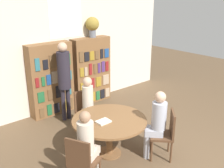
{
  "coord_description": "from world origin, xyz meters",
  "views": [
    {
      "loc": [
        -3.37,
        -1.76,
        2.85
      ],
      "look_at": [
        -0.02,
        2.13,
        1.05
      ],
      "focal_mm": 42.0,
      "sensor_mm": 36.0,
      "label": 1
    }
  ],
  "objects_px": {
    "seated_reader_right": "(156,121)",
    "flower_vase": "(92,25)",
    "seated_reader_back": "(87,143)",
    "seated_reader_left": "(89,104)",
    "librarian_standing": "(64,74)",
    "bookshelf_left": "(51,80)",
    "chair_near_camera": "(82,161)",
    "chair_left_side": "(85,109)",
    "reading_table": "(109,124)",
    "chair_far_side": "(166,132)",
    "bookshelf_right": "(91,71)"
  },
  "relations": [
    {
      "from": "seated_reader_right",
      "to": "flower_vase",
      "type": "bearing_deg",
      "value": 30.85
    },
    {
      "from": "seated_reader_right",
      "to": "seated_reader_back",
      "type": "xyz_separation_m",
      "value": [
        -1.32,
        0.23,
        -0.02
      ]
    },
    {
      "from": "seated_reader_left",
      "to": "librarian_standing",
      "type": "relative_size",
      "value": 0.69
    },
    {
      "from": "bookshelf_left",
      "to": "seated_reader_back",
      "type": "distance_m",
      "value": 2.75
    },
    {
      "from": "bookshelf_left",
      "to": "seated_reader_back",
      "type": "xyz_separation_m",
      "value": [
        -0.82,
        -2.62,
        -0.17
      ]
    },
    {
      "from": "chair_near_camera",
      "to": "seated_reader_back",
      "type": "distance_m",
      "value": 0.27
    },
    {
      "from": "chair_left_side",
      "to": "flower_vase",
      "type": "bearing_deg",
      "value": -122.84
    },
    {
      "from": "chair_left_side",
      "to": "seated_reader_right",
      "type": "height_order",
      "value": "seated_reader_right"
    },
    {
      "from": "flower_vase",
      "to": "chair_left_side",
      "type": "xyz_separation_m",
      "value": [
        -1.17,
        -1.27,
        -1.55
      ]
    },
    {
      "from": "bookshelf_left",
      "to": "reading_table",
      "type": "height_order",
      "value": "bookshelf_left"
    },
    {
      "from": "bookshelf_left",
      "to": "chair_far_side",
      "type": "height_order",
      "value": "bookshelf_left"
    },
    {
      "from": "seated_reader_left",
      "to": "bookshelf_right",
      "type": "bearing_deg",
      "value": -118.02
    },
    {
      "from": "seated_reader_right",
      "to": "librarian_standing",
      "type": "height_order",
      "value": "librarian_standing"
    },
    {
      "from": "reading_table",
      "to": "chair_left_side",
      "type": "relative_size",
      "value": 1.49
    },
    {
      "from": "chair_far_side",
      "to": "librarian_standing",
      "type": "xyz_separation_m",
      "value": [
        -0.55,
        2.48,
        0.62
      ]
    },
    {
      "from": "reading_table",
      "to": "seated_reader_left",
      "type": "xyz_separation_m",
      "value": [
        0.14,
        0.81,
        0.09
      ]
    },
    {
      "from": "chair_left_side",
      "to": "seated_reader_right",
      "type": "xyz_separation_m",
      "value": [
        0.4,
        -1.59,
        0.22
      ]
    },
    {
      "from": "bookshelf_right",
      "to": "chair_left_side",
      "type": "xyz_separation_m",
      "value": [
        -1.1,
        -1.26,
        -0.36
      ]
    },
    {
      "from": "flower_vase",
      "to": "seated_reader_back",
      "type": "height_order",
      "value": "flower_vase"
    },
    {
      "from": "chair_left_side",
      "to": "seated_reader_right",
      "type": "distance_m",
      "value": 1.65
    },
    {
      "from": "bookshelf_left",
      "to": "flower_vase",
      "type": "bearing_deg",
      "value": 0.21
    },
    {
      "from": "chair_far_side",
      "to": "reading_table",
      "type": "bearing_deg",
      "value": 90.0
    },
    {
      "from": "bookshelf_left",
      "to": "bookshelf_right",
      "type": "height_order",
      "value": "same"
    },
    {
      "from": "bookshelf_left",
      "to": "chair_left_side",
      "type": "xyz_separation_m",
      "value": [
        0.1,
        -1.26,
        -0.37
      ]
    },
    {
      "from": "chair_left_side",
      "to": "chair_far_side",
      "type": "xyz_separation_m",
      "value": [
        0.53,
        -1.72,
        0.0
      ]
    },
    {
      "from": "chair_near_camera",
      "to": "flower_vase",
      "type": "bearing_deg",
      "value": 114.14
    },
    {
      "from": "seated_reader_left",
      "to": "reading_table",
      "type": "bearing_deg",
      "value": 90.0
    },
    {
      "from": "bookshelf_left",
      "to": "librarian_standing",
      "type": "distance_m",
      "value": 0.57
    },
    {
      "from": "bookshelf_left",
      "to": "bookshelf_right",
      "type": "distance_m",
      "value": 1.2
    },
    {
      "from": "chair_near_camera",
      "to": "chair_left_side",
      "type": "relative_size",
      "value": 1.0
    },
    {
      "from": "reading_table",
      "to": "seated_reader_left",
      "type": "relative_size",
      "value": 1.06
    },
    {
      "from": "bookshelf_right",
      "to": "seated_reader_left",
      "type": "bearing_deg",
      "value": -127.98
    },
    {
      "from": "flower_vase",
      "to": "librarian_standing",
      "type": "bearing_deg",
      "value": -157.1
    },
    {
      "from": "reading_table",
      "to": "chair_near_camera",
      "type": "height_order",
      "value": "chair_near_camera"
    },
    {
      "from": "chair_far_side",
      "to": "seated_reader_right",
      "type": "height_order",
      "value": "seated_reader_right"
    },
    {
      "from": "bookshelf_right",
      "to": "chair_far_side",
      "type": "height_order",
      "value": "bookshelf_right"
    },
    {
      "from": "reading_table",
      "to": "chair_left_side",
      "type": "bearing_deg",
      "value": 80.04
    },
    {
      "from": "reading_table",
      "to": "seated_reader_back",
      "type": "relative_size",
      "value": 1.08
    },
    {
      "from": "reading_table",
      "to": "librarian_standing",
      "type": "relative_size",
      "value": 0.73
    },
    {
      "from": "reading_table",
      "to": "librarian_standing",
      "type": "bearing_deg",
      "value": 85.11
    },
    {
      "from": "bookshelf_right",
      "to": "seated_reader_back",
      "type": "bearing_deg",
      "value": -127.55
    },
    {
      "from": "flower_vase",
      "to": "librarian_standing",
      "type": "distance_m",
      "value": 1.6
    },
    {
      "from": "seated_reader_back",
      "to": "librarian_standing",
      "type": "height_order",
      "value": "librarian_standing"
    },
    {
      "from": "librarian_standing",
      "to": "chair_far_side",
      "type": "bearing_deg",
      "value": -77.47
    },
    {
      "from": "chair_far_side",
      "to": "seated_reader_back",
      "type": "bearing_deg",
      "value": 121.85
    },
    {
      "from": "bookshelf_left",
      "to": "seated_reader_right",
      "type": "bearing_deg",
      "value": -80.04
    },
    {
      "from": "chair_far_side",
      "to": "librarian_standing",
      "type": "bearing_deg",
      "value": 58.49
    },
    {
      "from": "bookshelf_right",
      "to": "chair_left_side",
      "type": "relative_size",
      "value": 1.94
    },
    {
      "from": "bookshelf_left",
      "to": "seated_reader_back",
      "type": "height_order",
      "value": "bookshelf_left"
    },
    {
      "from": "reading_table",
      "to": "chair_near_camera",
      "type": "bearing_deg",
      "value": -153.96
    }
  ]
}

